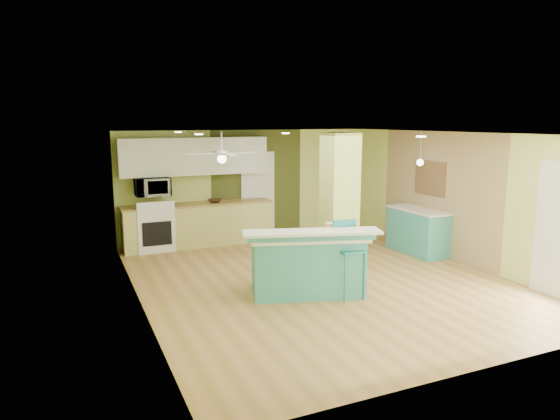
% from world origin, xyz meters
% --- Properties ---
extents(floor, '(6.00, 7.00, 0.01)m').
position_xyz_m(floor, '(0.00, 0.00, -0.01)').
color(floor, olive).
rests_on(floor, ground).
extents(ceiling, '(6.00, 7.00, 0.01)m').
position_xyz_m(ceiling, '(0.00, 0.00, 2.50)').
color(ceiling, white).
rests_on(ceiling, wall_back).
extents(wall_back, '(6.00, 0.01, 2.50)m').
position_xyz_m(wall_back, '(0.00, 3.50, 1.25)').
color(wall_back, '#CCD874').
rests_on(wall_back, floor).
extents(wall_front, '(6.00, 0.01, 2.50)m').
position_xyz_m(wall_front, '(0.00, -3.50, 1.25)').
color(wall_front, '#CCD874').
rests_on(wall_front, floor).
extents(wall_left, '(0.01, 7.00, 2.50)m').
position_xyz_m(wall_left, '(-3.00, 0.00, 1.25)').
color(wall_left, '#CCD874').
rests_on(wall_left, floor).
extents(wall_right, '(0.01, 7.00, 2.50)m').
position_xyz_m(wall_right, '(3.00, 0.00, 1.25)').
color(wall_right, '#CCD874').
rests_on(wall_right, floor).
extents(wood_panel, '(0.02, 3.40, 2.50)m').
position_xyz_m(wood_panel, '(2.99, 0.60, 1.25)').
color(wood_panel, '#927653').
rests_on(wood_panel, floor).
extents(olive_accent, '(2.20, 0.02, 2.50)m').
position_xyz_m(olive_accent, '(0.20, 3.49, 1.25)').
color(olive_accent, '#42481C').
rests_on(olive_accent, floor).
extents(interior_door, '(0.82, 0.05, 2.00)m').
position_xyz_m(interior_door, '(0.20, 3.46, 1.00)').
color(interior_door, white).
rests_on(interior_door, floor).
extents(column, '(0.55, 0.55, 2.50)m').
position_xyz_m(column, '(0.65, 0.50, 1.25)').
color(column, '#BBC95D').
rests_on(column, floor).
extents(kitchen_run, '(3.25, 0.63, 0.94)m').
position_xyz_m(kitchen_run, '(-1.30, 3.20, 0.47)').
color(kitchen_run, '#C5BE67').
rests_on(kitchen_run, floor).
extents(stove, '(0.76, 0.66, 1.08)m').
position_xyz_m(stove, '(-2.25, 3.19, 0.46)').
color(stove, white).
rests_on(stove, floor).
extents(upper_cabinets, '(3.20, 0.34, 0.80)m').
position_xyz_m(upper_cabinets, '(-1.30, 3.32, 1.95)').
color(upper_cabinets, white).
rests_on(upper_cabinets, wall_back).
extents(microwave, '(0.70, 0.48, 0.39)m').
position_xyz_m(microwave, '(-2.25, 3.20, 1.35)').
color(microwave, white).
rests_on(microwave, wall_back).
extents(ceiling_fan, '(1.41, 1.41, 0.61)m').
position_xyz_m(ceiling_fan, '(-1.10, 2.00, 2.08)').
color(ceiling_fan, silver).
rests_on(ceiling_fan, ceiling).
extents(pendant_lamp, '(0.14, 0.14, 0.69)m').
position_xyz_m(pendant_lamp, '(2.65, 0.75, 1.88)').
color(pendant_lamp, white).
rests_on(pendant_lamp, ceiling).
extents(wall_decor, '(0.03, 0.90, 0.70)m').
position_xyz_m(wall_decor, '(2.96, 0.80, 1.55)').
color(wall_decor, brown).
rests_on(wall_decor, wood_panel).
extents(peninsula, '(2.17, 1.60, 1.10)m').
position_xyz_m(peninsula, '(-0.50, -0.50, 0.51)').
color(peninsula, teal).
rests_on(peninsula, floor).
extents(bar_stool, '(0.41, 0.41, 1.20)m').
position_xyz_m(bar_stool, '(-0.01, -0.89, 0.80)').
color(bar_stool, teal).
rests_on(bar_stool, floor).
extents(side_counter, '(0.61, 1.43, 0.92)m').
position_xyz_m(side_counter, '(2.70, 0.79, 0.46)').
color(side_counter, teal).
rests_on(side_counter, floor).
extents(fruit_bowl, '(0.40, 0.40, 0.07)m').
position_xyz_m(fruit_bowl, '(-0.93, 3.15, 0.98)').
color(fruit_bowl, '#331E14').
rests_on(fruit_bowl, kitchen_run).
extents(canister, '(0.16, 0.16, 0.17)m').
position_xyz_m(canister, '(-0.12, -0.54, 1.04)').
color(canister, gold).
rests_on(canister, peninsula).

